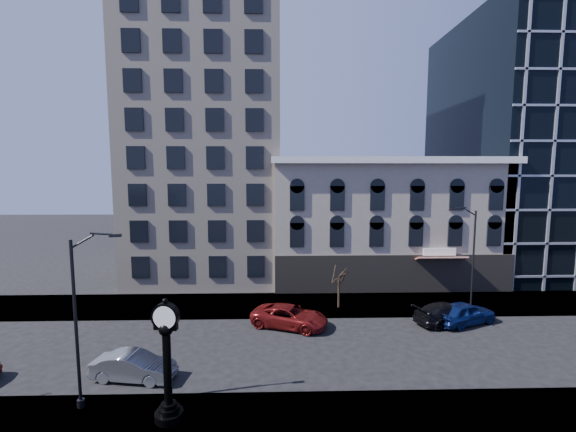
{
  "coord_description": "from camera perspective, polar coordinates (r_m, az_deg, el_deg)",
  "views": [
    {
      "loc": [
        1.26,
        -23.21,
        11.07
      ],
      "look_at": [
        2.0,
        4.0,
        8.0
      ],
      "focal_mm": 24.0,
      "sensor_mm": 36.0,
      "label": 1
    }
  ],
  "objects": [
    {
      "name": "ground",
      "position": [
        25.75,
        -4.46,
        -19.05
      ],
      "size": [
        160.0,
        160.0,
        0.0
      ],
      "primitive_type": "plane",
      "color": "black",
      "rests_on": "ground"
    },
    {
      "name": "sidewalk_far",
      "position": [
        33.12,
        -3.74,
        -13.0
      ],
      "size": [
        160.0,
        6.0,
        0.12
      ],
      "primitive_type": "cube",
      "color": "#98988A",
      "rests_on": "ground"
    },
    {
      "name": "cream_tower",
      "position": [
        43.53,
        -11.82,
        17.23
      ],
      "size": [
        15.9,
        15.4,
        42.5
      ],
      "color": "beige",
      "rests_on": "ground"
    },
    {
      "name": "victorian_row",
      "position": [
        40.87,
        13.7,
        -0.88
      ],
      "size": [
        22.6,
        11.19,
        12.5
      ],
      "color": "#A19484",
      "rests_on": "ground"
    },
    {
      "name": "glass_office",
      "position": [
        53.85,
        33.68,
        8.49
      ],
      "size": [
        20.0,
        20.15,
        28.0
      ],
      "color": "black",
      "rests_on": "ground"
    },
    {
      "name": "street_clock",
      "position": [
        18.91,
        -17.45,
        -20.36
      ],
      "size": [
        1.26,
        1.26,
        5.57
      ],
      "rotation": [
        0.0,
        0.0,
        -0.15
      ],
      "color": "black",
      "rests_on": "sidewalk_near"
    },
    {
      "name": "street_lamp_near",
      "position": [
        19.88,
        -27.59,
        -7.64
      ],
      "size": [
        2.18,
        0.54,
        8.43
      ],
      "rotation": [
        0.0,
        0.0,
        0.14
      ],
      "color": "black",
      "rests_on": "sidewalk_near"
    },
    {
      "name": "street_lamp_far",
      "position": [
        32.97,
        25.04,
        -2.08
      ],
      "size": [
        2.2,
        0.48,
        8.5
      ],
      "rotation": [
        0.0,
        0.0,
        3.25
      ],
      "color": "black",
      "rests_on": "sidewalk_far"
    },
    {
      "name": "bare_tree_far",
      "position": [
        31.78,
        7.57,
        -8.38
      ],
      "size": [
        2.21,
        2.21,
        3.79
      ],
      "color": "#2F2317",
      "rests_on": "sidewalk_far"
    },
    {
      "name": "car_near_b",
      "position": [
        23.67,
        -21.89,
        -19.96
      ],
      "size": [
        4.61,
        2.19,
        1.46
      ],
      "primitive_type": "imported",
      "rotation": [
        0.0,
        0.0,
        1.42
      ],
      "color": "#595B60",
      "rests_on": "ground"
    },
    {
      "name": "car_far_a",
      "position": [
        28.62,
        0.24,
        -14.66
      ],
      "size": [
        6.06,
        4.33,
        1.53
      ],
      "primitive_type": "imported",
      "rotation": [
        0.0,
        0.0,
        1.21
      ],
      "color": "maroon",
      "rests_on": "ground"
    },
    {
      "name": "car_far_b",
      "position": [
        31.51,
        22.6,
        -13.16
      ],
      "size": [
        5.69,
        3.75,
        1.53
      ],
      "primitive_type": "imported",
      "rotation": [
        0.0,
        0.0,
        1.9
      ],
      "color": "black",
      "rests_on": "ground"
    },
    {
      "name": "car_far_c",
      "position": [
        31.86,
        24.68,
        -12.91
      ],
      "size": [
        5.26,
        3.7,
        1.66
      ],
      "primitive_type": "imported",
      "rotation": [
        0.0,
        0.0,
        1.97
      ],
      "color": "#0C194C",
      "rests_on": "ground"
    }
  ]
}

